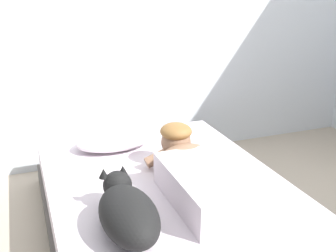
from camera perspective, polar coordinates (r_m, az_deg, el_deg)
back_wall at (r=3.32m, az=-1.81°, el=16.76°), size 3.81×0.12×2.50m
bed at (r=2.40m, az=0.33°, el=-12.03°), size 1.37×2.01×0.33m
pillow at (r=2.82m, az=-7.73°, el=-2.07°), size 0.52×0.32×0.11m
person_lying at (r=2.25m, az=4.56°, el=-6.51°), size 0.43×0.92×0.27m
dog at (r=1.90m, az=-5.81°, el=-11.85°), size 0.26×0.57×0.21m
coffee_cup at (r=2.66m, az=2.50°, el=-3.77°), size 0.12×0.09×0.07m
cell_phone at (r=2.07m, az=9.12°, el=-12.38°), size 0.07×0.14×0.01m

